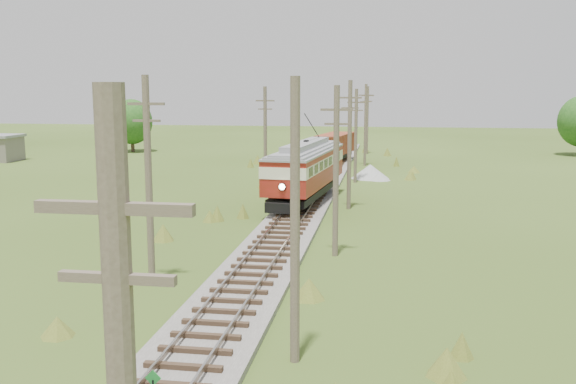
% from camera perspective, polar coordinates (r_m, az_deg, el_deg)
% --- Properties ---
extents(railbed_main, '(3.60, 96.00, 0.57)m').
position_cam_1_polar(railbed_main, '(48.80, 1.86, -0.53)').
color(railbed_main, '#605B54').
rests_on(railbed_main, ground).
extents(streetcar, '(4.48, 13.55, 6.14)m').
position_cam_1_polar(streetcar, '(46.66, 1.61, 2.27)').
color(streetcar, black).
rests_on(streetcar, ground).
extents(gondola, '(4.12, 8.77, 2.80)m').
position_cam_1_polar(gondola, '(72.92, 4.23, 4.17)').
color(gondola, black).
rests_on(gondola, ground).
extents(gravel_pile, '(3.71, 3.93, 1.35)m').
position_cam_1_polar(gravel_pile, '(60.93, 7.45, 1.76)').
color(gravel_pile, gray).
rests_on(gravel_pile, ground).
extents(utility_pole_r_1, '(0.30, 0.30, 8.80)m').
position_cam_1_polar(utility_pole_r_1, '(19.36, 0.63, -2.84)').
color(utility_pole_r_1, brown).
rests_on(utility_pole_r_1, ground).
extents(utility_pole_r_2, '(1.60, 0.30, 8.60)m').
position_cam_1_polar(utility_pole_r_2, '(32.09, 4.29, 1.99)').
color(utility_pole_r_2, brown).
rests_on(utility_pole_r_2, ground).
extents(utility_pole_r_3, '(1.60, 0.30, 9.00)m').
position_cam_1_polar(utility_pole_r_3, '(44.98, 5.49, 4.30)').
color(utility_pole_r_3, brown).
rests_on(utility_pole_r_3, ground).
extents(utility_pole_r_4, '(1.60, 0.30, 8.40)m').
position_cam_1_polar(utility_pole_r_4, '(57.96, 6.05, 5.08)').
color(utility_pole_r_4, brown).
rests_on(utility_pole_r_4, ground).
extents(utility_pole_r_5, '(1.60, 0.30, 8.90)m').
position_cam_1_polar(utility_pole_r_5, '(70.89, 6.90, 6.02)').
color(utility_pole_r_5, brown).
rests_on(utility_pole_r_5, ground).
extents(utility_pole_r_6, '(1.60, 0.30, 8.70)m').
position_cam_1_polar(utility_pole_r_6, '(83.88, 7.07, 6.43)').
color(utility_pole_r_6, brown).
rests_on(utility_pole_r_6, ground).
extents(utility_pole_l_a, '(1.60, 0.30, 9.00)m').
position_cam_1_polar(utility_pole_l_a, '(27.88, -12.29, 1.13)').
color(utility_pole_l_a, brown).
rests_on(utility_pole_l_a, ground).
extents(utility_pole_l_b, '(1.60, 0.30, 8.60)m').
position_cam_1_polar(utility_pole_l_b, '(54.87, -2.04, 5.00)').
color(utility_pole_l_b, brown).
rests_on(utility_pole_l_b, ground).
extents(tree_mid_a, '(5.46, 5.46, 7.03)m').
position_cam_1_polar(tree_mid_a, '(88.56, -13.72, 6.09)').
color(tree_mid_a, '#38281C').
rests_on(tree_mid_a, ground).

